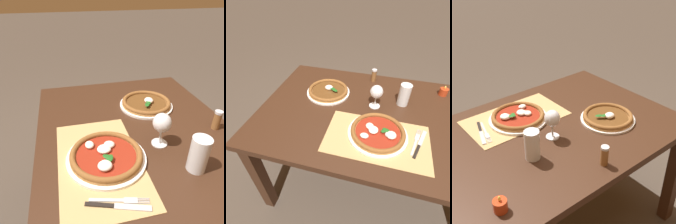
% 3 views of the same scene
% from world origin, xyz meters
% --- Properties ---
extents(dining_table, '(1.50, 0.95, 0.74)m').
position_xyz_m(dining_table, '(0.00, 0.00, 0.65)').
color(dining_table, '#382114').
rests_on(dining_table, ground).
extents(paper_placemat, '(0.55, 0.33, 0.00)m').
position_xyz_m(paper_placemat, '(0.01, -0.22, 0.74)').
color(paper_placemat, tan).
rests_on(paper_placemat, dining_table).
extents(pizza_near, '(0.32, 0.32, 0.05)m').
position_xyz_m(pizza_near, '(0.01, -0.19, 0.76)').
color(pizza_near, white).
rests_on(pizza_near, paper_placemat).
extents(pizza_far, '(0.30, 0.30, 0.05)m').
position_xyz_m(pizza_far, '(-0.37, 0.13, 0.76)').
color(pizza_far, white).
rests_on(pizza_far, dining_table).
extents(wine_glass, '(0.08, 0.08, 0.16)m').
position_xyz_m(wine_glass, '(-0.03, 0.06, 0.85)').
color(wine_glass, silver).
rests_on(wine_glass, dining_table).
extents(pint_glass, '(0.07, 0.07, 0.15)m').
position_xyz_m(pint_glass, '(0.14, 0.14, 0.81)').
color(pint_glass, silver).
rests_on(pint_glass, dining_table).
extents(fork, '(0.06, 0.20, 0.00)m').
position_xyz_m(fork, '(0.21, -0.19, 0.75)').
color(fork, '#B7B7BC').
rests_on(fork, paper_placemat).
extents(knife, '(0.08, 0.21, 0.01)m').
position_xyz_m(knife, '(0.23, -0.20, 0.75)').
color(knife, black).
rests_on(knife, paper_placemat).
extents(pepper_shaker, '(0.04, 0.04, 0.10)m').
position_xyz_m(pepper_shaker, '(-0.08, 0.38, 0.79)').
color(pepper_shaker, brown).
rests_on(pepper_shaker, dining_table).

